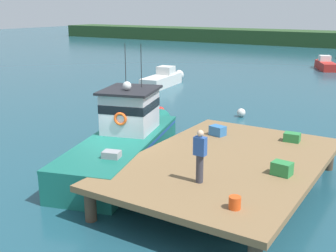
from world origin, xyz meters
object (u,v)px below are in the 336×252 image
Objects in this scene: main_fishing_boat at (125,139)px; mooring_buoy_channel_marker at (145,110)px; crate_stack_near_edge at (282,169)px; mooring_buoy_spare_mooring at (241,113)px; crate_single_far at (218,131)px; deckhand_by_the_boat at (200,155)px; moored_boat_off_the_point at (325,64)px; moored_boat_far_right at (164,79)px; mooring_buoy_outer at (160,111)px; crate_stack_mid_dock at (292,137)px; bait_bucket at (235,203)px.

main_fishing_boat is 20.99× the size of mooring_buoy_channel_marker.
mooring_buoy_channel_marker is (-10.94, 8.22, -1.17)m from crate_stack_near_edge.
crate_single_far is at bearing -74.73° from mooring_buoy_spare_mooring.
moored_boat_off_the_point is (-4.11, 36.04, -1.59)m from deckhand_by_the_boat.
main_fishing_boat is 5.70m from deckhand_by_the_boat.
moored_boat_far_right is 1.15× the size of moored_boat_off_the_point.
moored_boat_off_the_point is at bearing 90.86° from mooring_buoy_spare_mooring.
crate_stack_near_edge reaches higher than moored_boat_off_the_point.
main_fishing_boat is 9.81m from mooring_buoy_spare_mooring.
moored_boat_off_the_point is 10.38× the size of mooring_buoy_outer.
moored_boat_far_right reaches higher than mooring_buoy_outer.
deckhand_by_the_boat reaches higher than crate_stack_mid_dock.
crate_stack_near_edge reaches higher than mooring_buoy_spare_mooring.
main_fishing_boat reaches higher than deckhand_by_the_boat.
crate_stack_mid_dock reaches higher than bait_bucket.
mooring_buoy_outer is (5.22, -8.59, -0.27)m from moored_boat_far_right.
mooring_buoy_spare_mooring is (-3.76, 12.46, -1.81)m from deckhand_by_the_boat.
deckhand_by_the_boat is at bearing -48.19° from mooring_buoy_channel_marker.
mooring_buoy_channel_marker is at bearing 143.08° from crate_stack_near_edge.
deckhand_by_the_boat is (4.88, -2.74, 1.05)m from main_fishing_boat.
mooring_buoy_channel_marker is (-9.03, 10.10, -1.82)m from deckhand_by_the_boat.
deckhand_by_the_boat is 36.30m from moored_boat_off_the_point.
mooring_buoy_channel_marker is (-4.92, -25.94, -0.24)m from moored_boat_off_the_point.
crate_stack_near_edge is at bearing -38.44° from crate_single_far.
bait_bucket reaches higher than moored_boat_off_the_point.
crate_stack_near_edge is 22.79m from moored_boat_far_right.
main_fishing_boat reaches higher than mooring_buoy_spare_mooring.
crate_stack_near_edge is 1.27× the size of mooring_buoy_channel_marker.
moored_boat_off_the_point is (0.77, 33.29, -0.53)m from main_fishing_boat.
bait_bucket is at bearing -33.54° from deckhand_by_the_boat.
mooring_buoy_outer is at bearing -58.69° from moored_boat_far_right.
crate_single_far is 8.13m from mooring_buoy_spare_mooring.
deckhand_by_the_boat is (-1.91, -1.88, 0.65)m from crate_stack_near_edge.
crate_stack_mid_dock is 1.27× the size of mooring_buoy_channel_marker.
mooring_buoy_channel_marker is at bearing -155.93° from mooring_buoy_spare_mooring.
deckhand_by_the_boat is at bearing -54.89° from moored_boat_far_right.
crate_stack_near_edge is 2.95m from bait_bucket.
deckhand_by_the_boat reaches higher than crate_stack_near_edge.
mooring_buoy_outer is (-9.95, 8.40, -1.15)m from crate_stack_near_edge.
bait_bucket reaches higher than mooring_buoy_outer.
moored_boat_far_right is 11.91× the size of mooring_buoy_outer.
moored_boat_far_right is (-13.26, 18.86, -1.53)m from deckhand_by_the_boat.
mooring_buoy_spare_mooring is 1.07× the size of mooring_buoy_channel_marker.
crate_stack_mid_dock is at bearing -24.40° from mooring_buoy_channel_marker.
crate_stack_mid_dock is 19.73m from moored_boat_far_right.
bait_bucket is 0.66× the size of mooring_buoy_outer.
crate_stack_mid_dock is at bearing -42.84° from moored_boat_far_right.
mooring_buoy_spare_mooring is at bearing 125.27° from crate_stack_mid_dock.
deckhand_by_the_boat reaches higher than mooring_buoy_channel_marker.
bait_bucket and moored_boat_far_right have the same top height.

